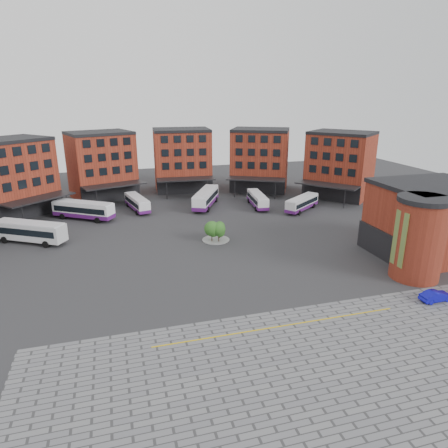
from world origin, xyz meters
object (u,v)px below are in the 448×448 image
object	(u,v)px
bus_b	(83,210)
blue_car	(436,296)
tree_island	(216,230)
bus_a	(29,231)
bus_e	(257,200)
bus_f	(302,203)
bus_c	(137,203)
bus_d	(206,198)

from	to	relation	value
bus_b	blue_car	bearing A→B (deg)	-103.85
blue_car	tree_island	bearing A→B (deg)	35.48
tree_island	bus_a	distance (m)	29.32
bus_e	tree_island	bearing A→B (deg)	-121.33
blue_car	bus_b	bearing A→B (deg)	41.02
tree_island	bus_e	distance (m)	22.08
bus_e	bus_f	bearing A→B (deg)	-27.30
bus_c	bus_f	xyz separation A→B (m)	(31.86, -9.17, -0.00)
bus_d	bus_e	xyz separation A→B (m)	(10.31, -2.95, -0.34)
bus_b	bus_c	distance (m)	10.68
tree_island	bus_a	xyz separation A→B (m)	(-28.36, 7.45, 0.08)
bus_e	bus_a	bearing A→B (deg)	-160.21
bus_a	bus_f	world-z (taller)	bus_a
bus_e	bus_d	bearing A→B (deg)	170.34
bus_b	bus_d	bearing A→B (deg)	-50.91
bus_a	bus_d	xyz separation A→B (m)	(31.53, 12.98, -0.13)
bus_c	bus_f	bearing A→B (deg)	-29.26
tree_island	bus_f	distance (m)	24.49
bus_c	tree_island	bearing A→B (deg)	-76.73
bus_e	blue_car	world-z (taller)	bus_e
tree_island	bus_b	world-z (taller)	tree_island
bus_c	bus_d	world-z (taller)	bus_d
bus_b	bus_d	size ratio (longest dim) A/B	0.94
bus_b	blue_car	size ratio (longest dim) A/B	3.00
bus_c	blue_car	world-z (taller)	bus_c
bus_a	blue_car	size ratio (longest dim) A/B	3.05
tree_island	bus_a	world-z (taller)	tree_island
bus_c	blue_car	distance (m)	55.72
bus_c	bus_a	bearing A→B (deg)	-154.45
bus_e	bus_f	distance (m)	9.16
bus_f	tree_island	bearing A→B (deg)	-96.26
bus_a	bus_d	size ratio (longest dim) A/B	0.96
bus_b	bus_f	world-z (taller)	bus_b
bus_d	bus_f	bearing A→B (deg)	2.56
tree_island	bus_f	bearing A→B (deg)	30.46
bus_a	bus_f	bearing A→B (deg)	-53.57
bus_b	bus_d	xyz separation A→B (m)	(24.01, 2.34, 0.04)
bus_a	bus_d	bearing A→B (deg)	-36.92
bus_a	bus_e	bearing A→B (deg)	-45.82
tree_island	bus_c	size ratio (longest dim) A/B	0.43
bus_c	bus_f	distance (m)	33.15
tree_island	bus_b	bearing A→B (deg)	139.02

